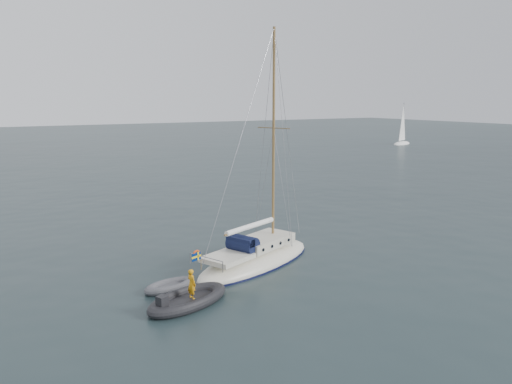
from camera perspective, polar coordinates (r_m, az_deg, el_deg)
ground at (r=28.42m, az=-0.45°, el=-7.15°), size 300.00×300.00×0.00m
sailboat at (r=26.48m, az=-0.00°, el=-6.28°), size 9.04×2.71×12.87m
dinghy at (r=23.76m, az=-9.84°, el=-10.54°), size 2.59×1.17×0.37m
rib at (r=22.00m, az=-7.81°, el=-12.01°), size 4.19×1.91×1.54m
distant_yacht_b at (r=100.13m, az=16.41°, el=7.30°), size 6.35×3.39×8.41m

